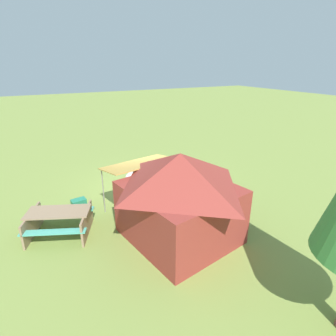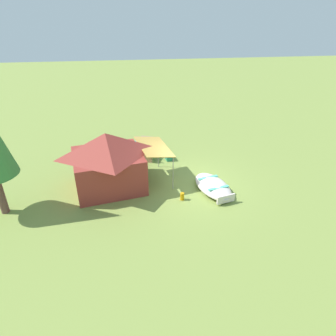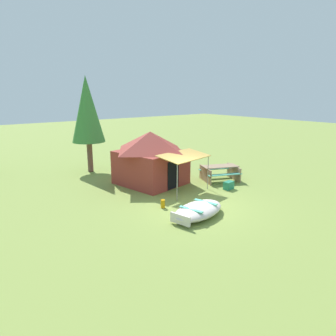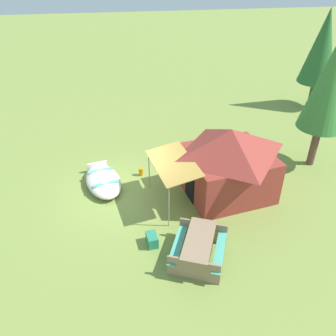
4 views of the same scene
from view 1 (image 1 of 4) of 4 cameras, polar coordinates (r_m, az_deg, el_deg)
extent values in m
plane|color=olive|center=(11.34, -5.31, -4.12)|extent=(80.00, 80.00, 0.00)
ellipsoid|color=silver|center=(12.26, -3.93, -0.89)|extent=(2.62, 1.76, 0.46)
ellipsoid|color=#4D4745|center=(12.25, -3.93, -0.73)|extent=(2.40, 1.57, 0.16)
cube|color=#50BB9C|center=(11.94, -5.80, -0.61)|extent=(0.35, 0.97, 0.04)
cube|color=#50BB9C|center=(12.46, -2.17, 0.45)|extent=(0.35, 0.97, 0.04)
cube|color=silver|center=(12.89, 0.02, 0.38)|extent=(0.26, 0.81, 0.35)
cube|color=maroon|center=(7.94, 2.39, -9.18)|extent=(3.14, 3.34, 1.64)
pyramid|color=maroon|center=(7.37, 2.55, -0.43)|extent=(3.39, 3.61, 0.95)
cube|color=black|center=(9.02, -3.66, -6.17)|extent=(0.75, 0.17, 1.31)
cube|color=gold|center=(9.11, -6.06, 0.92)|extent=(2.59, 1.69, 0.21)
cylinder|color=gray|center=(9.43, -13.39, -4.85)|extent=(0.04, 0.04, 1.56)
cylinder|color=gray|center=(10.44, -2.26, -1.65)|extent=(0.04, 0.04, 1.56)
cube|color=#93775A|center=(8.69, -22.07, -8.50)|extent=(1.95, 1.42, 0.04)
cube|color=#4FB09A|center=(8.34, -22.98, -12.26)|extent=(1.75, 0.94, 0.04)
cube|color=#4FB09A|center=(9.33, -20.79, -8.19)|extent=(1.75, 0.94, 0.04)
cube|color=#93775A|center=(9.15, -26.56, -10.51)|extent=(0.63, 1.39, 0.73)
cube|color=#93775A|center=(8.68, -16.62, -10.78)|extent=(0.63, 1.39, 0.73)
cube|color=#268161|center=(10.15, -18.16, -7.20)|extent=(0.52, 0.36, 0.37)
cylinder|color=orange|center=(11.27, 1.51, -3.26)|extent=(0.24, 0.24, 0.33)
camera|label=2|loc=(16.81, 42.20, 24.00)|focal=31.41mm
camera|label=3|loc=(21.51, 6.11, 19.95)|focal=32.60mm
camera|label=4|loc=(12.18, -69.34, 23.56)|focal=37.62mm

